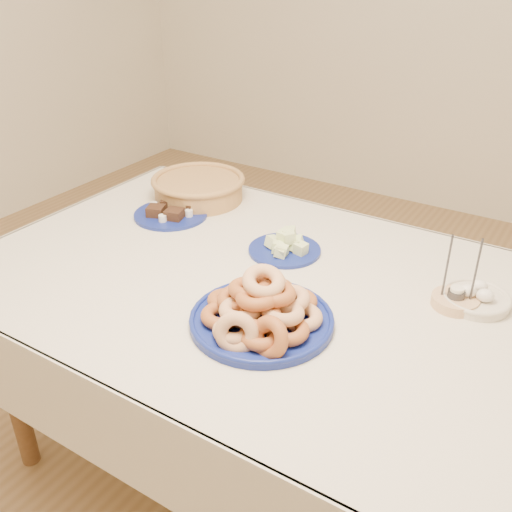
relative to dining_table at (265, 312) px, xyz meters
The scene contains 8 objects.
ground 0.64m from the dining_table, ahead, with size 5.00×5.00×0.00m, color olive.
dining_table is the anchor object (origin of this frame).
donut_platter 0.26m from the dining_table, 61.36° to the right, with size 0.42×0.42×0.16m.
melon_plate 0.22m from the dining_table, 101.19° to the left, with size 0.22×0.22×0.07m.
brownie_plate 0.54m from the dining_table, 159.13° to the left, with size 0.32×0.32×0.04m.
wicker_basket 0.63m from the dining_table, 144.80° to the left, with size 0.36×0.36×0.09m.
candle_holder 0.52m from the dining_table, 17.60° to the left, with size 0.15×0.15×0.20m.
egg_bowl 0.57m from the dining_table, 19.97° to the left, with size 0.21×0.21×0.06m.
Camera 1 is at (0.70, -1.16, 1.57)m, focal length 40.00 mm.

